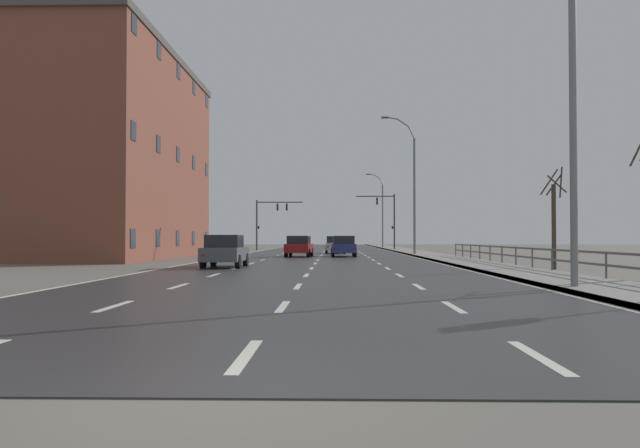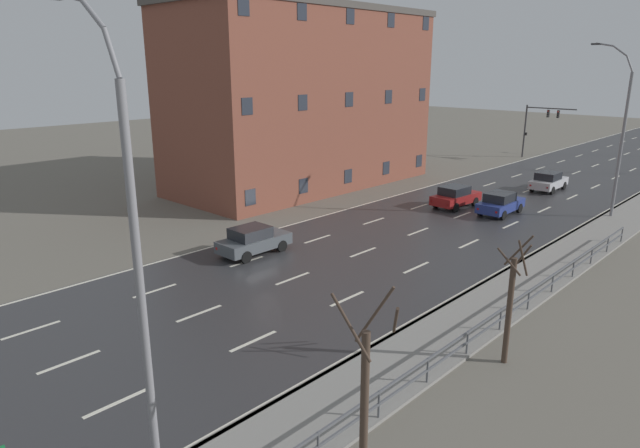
{
  "view_description": "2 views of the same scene",
  "coord_description": "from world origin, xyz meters",
  "px_view_note": "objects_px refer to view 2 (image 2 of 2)",
  "views": [
    {
      "loc": [
        1.07,
        -5.64,
        1.45
      ],
      "look_at": [
        -0.43,
        58.86,
        2.82
      ],
      "focal_mm": 35.6,
      "sensor_mm": 36.0,
      "label": 1
    },
    {
      "loc": [
        18.2,
        6.34,
        10.0
      ],
      "look_at": [
        0.0,
        25.53,
        2.37
      ],
      "focal_mm": 31.07,
      "sensor_mm": 36.0,
      "label": 2
    }
  ],
  "objects_px": {
    "traffic_signal_left": "(538,122)",
    "car_far_left": "(253,240)",
    "car_distant": "(456,196)",
    "car_far_right": "(500,203)",
    "brick_building": "(303,99)",
    "street_lamp_midground": "(620,135)",
    "car_near_left": "(548,181)",
    "street_lamp_foreground": "(135,272)"
  },
  "relations": [
    {
      "from": "traffic_signal_left",
      "to": "street_lamp_foreground",
      "type": "bearing_deg",
      "value": -75.81
    },
    {
      "from": "street_lamp_midground",
      "to": "traffic_signal_left",
      "type": "bearing_deg",
      "value": 123.97
    },
    {
      "from": "street_lamp_midground",
      "to": "car_near_left",
      "type": "relative_size",
      "value": 2.77
    },
    {
      "from": "traffic_signal_left",
      "to": "car_far_right",
      "type": "height_order",
      "value": "traffic_signal_left"
    },
    {
      "from": "street_lamp_midground",
      "to": "car_far_left",
      "type": "bearing_deg",
      "value": -118.26
    },
    {
      "from": "car_far_right",
      "to": "street_lamp_foreground",
      "type": "bearing_deg",
      "value": -80.08
    },
    {
      "from": "street_lamp_midground",
      "to": "car_far_left",
      "type": "relative_size",
      "value": 2.78
    },
    {
      "from": "car_distant",
      "to": "car_far_right",
      "type": "bearing_deg",
      "value": 8.64
    },
    {
      "from": "traffic_signal_left",
      "to": "car_far_left",
      "type": "relative_size",
      "value": 1.4
    },
    {
      "from": "car_distant",
      "to": "street_lamp_midground",
      "type": "bearing_deg",
      "value": 31.23
    },
    {
      "from": "car_far_right",
      "to": "traffic_signal_left",
      "type": "bearing_deg",
      "value": 107.36
    },
    {
      "from": "street_lamp_midground",
      "to": "car_near_left",
      "type": "height_order",
      "value": "street_lamp_midground"
    },
    {
      "from": "car_distant",
      "to": "car_far_right",
      "type": "distance_m",
      "value": 3.33
    },
    {
      "from": "street_lamp_foreground",
      "to": "car_far_left",
      "type": "xyz_separation_m",
      "value": [
        -11.63,
        12.89,
        -4.82
      ]
    },
    {
      "from": "car_distant",
      "to": "car_far_left",
      "type": "height_order",
      "value": "same"
    },
    {
      "from": "traffic_signal_left",
      "to": "car_near_left",
      "type": "xyz_separation_m",
      "value": [
        7.66,
        -15.34,
        -3.19
      ]
    },
    {
      "from": "street_lamp_foreground",
      "to": "car_far_right",
      "type": "relative_size",
      "value": 2.8
    },
    {
      "from": "car_far_right",
      "to": "brick_building",
      "type": "distance_m",
      "value": 18.32
    },
    {
      "from": "car_far_left",
      "to": "traffic_signal_left",
      "type": "bearing_deg",
      "value": 92.99
    },
    {
      "from": "traffic_signal_left",
      "to": "car_far_right",
      "type": "bearing_deg",
      "value": -71.82
    },
    {
      "from": "car_distant",
      "to": "car_near_left",
      "type": "xyz_separation_m",
      "value": [
        2.72,
        10.12,
        0.0
      ]
    },
    {
      "from": "car_far_right",
      "to": "car_far_left",
      "type": "relative_size",
      "value": 1.0
    },
    {
      "from": "street_lamp_foreground",
      "to": "brick_building",
      "type": "relative_size",
      "value": 0.5
    },
    {
      "from": "street_lamp_foreground",
      "to": "street_lamp_midground",
      "type": "bearing_deg",
      "value": 90.02
    },
    {
      "from": "street_lamp_midground",
      "to": "traffic_signal_left",
      "type": "height_order",
      "value": "street_lamp_midground"
    },
    {
      "from": "street_lamp_foreground",
      "to": "car_near_left",
      "type": "distance_m",
      "value": 40.65
    },
    {
      "from": "car_far_right",
      "to": "car_near_left",
      "type": "relative_size",
      "value": 1.0
    },
    {
      "from": "street_lamp_midground",
      "to": "car_far_left",
      "type": "xyz_separation_m",
      "value": [
        -11.62,
        -21.61,
        -4.75
      ]
    },
    {
      "from": "traffic_signal_left",
      "to": "brick_building",
      "type": "xyz_separation_m",
      "value": [
        -8.72,
        -27.41,
        3.29
      ]
    },
    {
      "from": "car_far_right",
      "to": "car_far_left",
      "type": "distance_m",
      "value": 18.16
    },
    {
      "from": "car_far_right",
      "to": "brick_building",
      "type": "relative_size",
      "value": 0.18
    },
    {
      "from": "car_near_left",
      "to": "car_far_right",
      "type": "bearing_deg",
      "value": -87.24
    },
    {
      "from": "car_distant",
      "to": "car_far_left",
      "type": "bearing_deg",
      "value": -95.36
    },
    {
      "from": "street_lamp_foreground",
      "to": "car_near_left",
      "type": "relative_size",
      "value": 2.8
    },
    {
      "from": "street_lamp_foreground",
      "to": "car_distant",
      "type": "relative_size",
      "value": 2.75
    },
    {
      "from": "traffic_signal_left",
      "to": "car_distant",
      "type": "height_order",
      "value": "traffic_signal_left"
    },
    {
      "from": "car_far_left",
      "to": "brick_building",
      "type": "distance_m",
      "value": 19.66
    },
    {
      "from": "traffic_signal_left",
      "to": "car_distant",
      "type": "distance_m",
      "value": 26.13
    },
    {
      "from": "street_lamp_foreground",
      "to": "car_near_left",
      "type": "height_order",
      "value": "street_lamp_foreground"
    },
    {
      "from": "car_distant",
      "to": "car_far_right",
      "type": "height_order",
      "value": "same"
    },
    {
      "from": "street_lamp_midground",
      "to": "car_far_right",
      "type": "xyz_separation_m",
      "value": [
        -5.69,
        -4.45,
        -4.75
      ]
    },
    {
      "from": "brick_building",
      "to": "car_far_left",
      "type": "bearing_deg",
      "value": -53.44
    }
  ]
}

